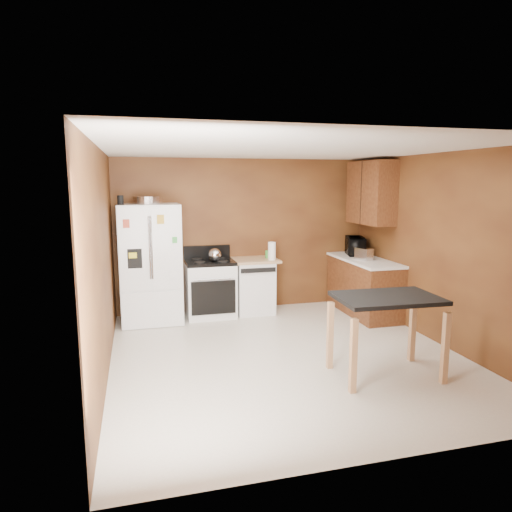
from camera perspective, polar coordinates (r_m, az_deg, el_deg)
name	(u,v)px	position (r m, az deg, el deg)	size (l,w,h in m)	color
floor	(286,355)	(5.79, 3.80, -12.28)	(4.50, 4.50, 0.00)	beige
ceiling	(289,149)	(5.40, 4.09, 13.22)	(4.50, 4.50, 0.00)	white
wall_back	(244,235)	(7.60, -1.47, 2.66)	(4.20, 4.20, 0.00)	brown
wall_front	(386,304)	(3.45, 15.99, -5.82)	(4.20, 4.20, 0.00)	brown
wall_left	(103,264)	(5.19, -18.61, -0.93)	(4.50, 4.50, 0.00)	brown
wall_right	(439,249)	(6.44, 21.95, 0.78)	(4.50, 4.50, 0.00)	brown
roasting_pan	(148,200)	(7.03, -13.32, 6.83)	(0.45, 0.45, 0.11)	silver
pen_cup	(120,200)	(6.84, -16.59, 6.72)	(0.09, 0.09, 0.13)	black
kettle	(215,255)	(7.12, -5.17, 0.15)	(0.20, 0.20, 0.20)	silver
paper_towel	(272,251)	(7.29, 1.99, 0.64)	(0.12, 0.12, 0.28)	white
green_canister	(269,254)	(7.46, 1.59, 0.22)	(0.11, 0.11, 0.12)	green
toaster	(364,254)	(7.42, 13.34, 0.25)	(0.16, 0.26, 0.19)	silver
microwave	(355,247)	(7.90, 12.30, 1.15)	(0.50, 0.34, 0.28)	black
refrigerator	(151,264)	(7.08, -13.04, -0.94)	(0.90, 0.80, 1.80)	white
gas_range	(210,288)	(7.30, -5.76, -3.94)	(0.76, 0.68, 1.10)	white
dishwasher	(253,285)	(7.47, -0.32, -3.67)	(0.78, 0.63, 0.89)	white
right_cabinets	(366,258)	(7.59, 13.56, -0.23)	(0.63, 1.58, 2.45)	brown
island	(387,309)	(5.18, 16.05, -6.44)	(1.13, 0.77, 0.91)	black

